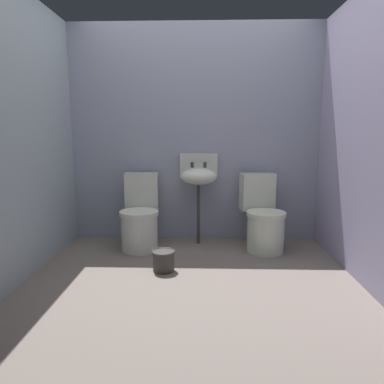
{
  "coord_description": "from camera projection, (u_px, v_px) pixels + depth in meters",
  "views": [
    {
      "loc": [
        0.1,
        -2.78,
        1.23
      ],
      "look_at": [
        0.0,
        0.3,
        0.7
      ],
      "focal_mm": 33.0,
      "sensor_mm": 36.0,
      "label": 1
    }
  ],
  "objects": [
    {
      "name": "bucket",
      "position": [
        164.0,
        260.0,
        3.14
      ],
      "size": [
        0.21,
        0.21,
        0.19
      ],
      "color": "#3A3733",
      "rests_on": "ground"
    },
    {
      "name": "wall_left",
      "position": [
        17.0,
        136.0,
        2.89
      ],
      "size": [
        0.1,
        2.58,
        2.39
      ],
      "primitive_type": "cube",
      "color": "#8D9AA3",
      "rests_on": "ground"
    },
    {
      "name": "toilet_left",
      "position": [
        140.0,
        218.0,
        3.74
      ],
      "size": [
        0.42,
        0.61,
        0.78
      ],
      "rotation": [
        0.0,
        0.0,
        3.2
      ],
      "color": "silver",
      "rests_on": "ground"
    },
    {
      "name": "wall_right",
      "position": [
        371.0,
        136.0,
        2.8
      ],
      "size": [
        0.1,
        2.58,
        2.39
      ],
      "primitive_type": "cube",
      "color": "#958CAF",
      "rests_on": "ground"
    },
    {
      "name": "wall_back",
      "position": [
        195.0,
        135.0,
        3.97
      ],
      "size": [
        3.16,
        0.1,
        2.39
      ],
      "primitive_type": "cube",
      "color": "#8E94A9",
      "rests_on": "ground"
    },
    {
      "name": "sink",
      "position": [
        199.0,
        176.0,
        3.83
      ],
      "size": [
        0.42,
        0.35,
        0.99
      ],
      "color": "#3A3733",
      "rests_on": "ground"
    },
    {
      "name": "toilet_right",
      "position": [
        263.0,
        219.0,
        3.7
      ],
      "size": [
        0.48,
        0.65,
        0.78
      ],
      "rotation": [
        0.0,
        0.0,
        3.32
      ],
      "color": "silver",
      "rests_on": "ground"
    },
    {
      "name": "ground_plane",
      "position": [
        191.0,
        285.0,
        2.95
      ],
      "size": [
        3.16,
        2.78,
        0.08
      ],
      "primitive_type": "cube",
      "color": "#70655E"
    }
  ]
}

